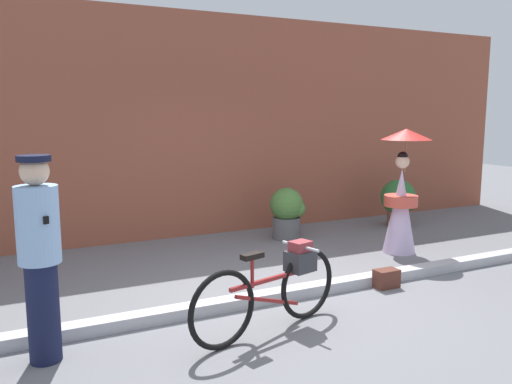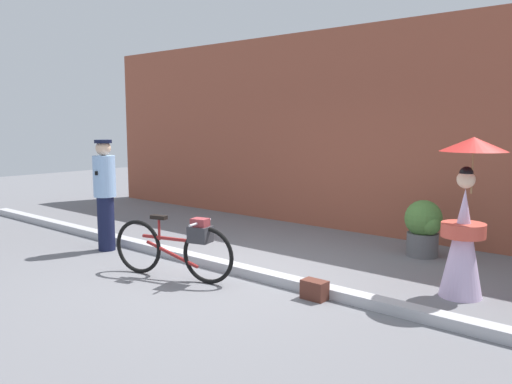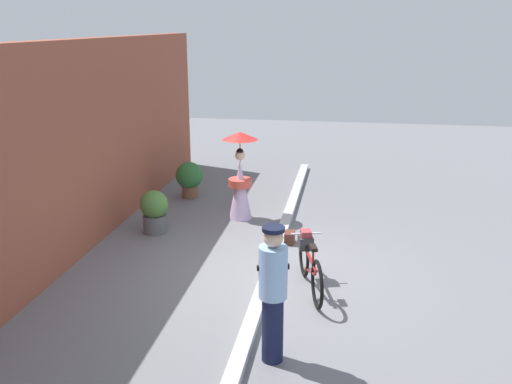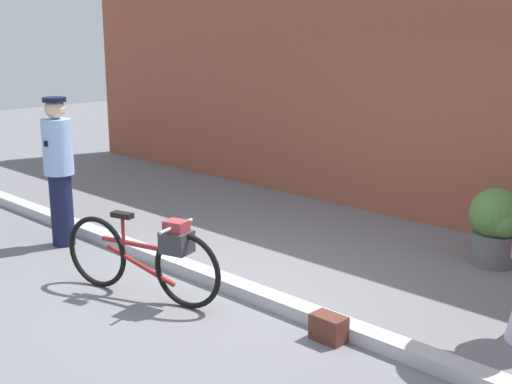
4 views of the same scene
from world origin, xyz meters
name	(u,v)px [view 1 (image 1 of 4)]	position (x,y,z in m)	size (l,w,h in m)	color
ground_plane	(279,300)	(0.00, 0.00, 0.00)	(30.00, 30.00, 0.00)	slate
building_wall	(178,126)	(0.00, 3.53, 1.84)	(14.00, 0.40, 3.68)	brown
sidewalk_curb	(279,295)	(0.00, 0.00, 0.06)	(14.00, 0.20, 0.12)	#B2B2B7
bicycle_near_officer	(275,286)	(-0.40, -0.67, 0.43)	(1.74, 0.60, 0.81)	black
person_officer	(40,253)	(-2.43, -0.38, 0.93)	(0.34, 0.37, 1.73)	#141938
person_with_parasol	(402,193)	(2.59, 0.99, 0.89)	(0.73, 0.73, 1.83)	silver
potted_plant_by_door	(399,200)	(3.83, 2.43, 0.48)	(0.65, 0.63, 0.85)	brown
potted_plant_small	(287,211)	(1.50, 2.47, 0.45)	(0.56, 0.55, 0.85)	#59595B
backpack_on_pavement	(387,278)	(1.36, -0.19, 0.12)	(0.29, 0.18, 0.22)	#592D23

